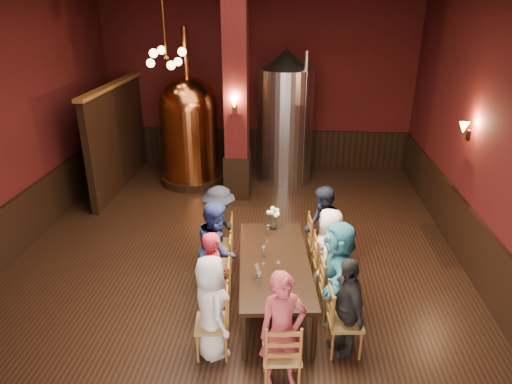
# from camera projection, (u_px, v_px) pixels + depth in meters

# --- Properties ---
(room) EXTENTS (10.00, 10.02, 4.50)m
(room) POSITION_uv_depth(u_px,v_px,m) (234.00, 136.00, 7.23)
(room) COLOR black
(room) RESTS_ON ground
(wainscot_right) EXTENTS (0.08, 9.90, 1.00)m
(wainscot_right) POSITION_uv_depth(u_px,v_px,m) (471.00, 242.00, 7.62)
(wainscot_right) COLOR black
(wainscot_right) RESTS_ON ground
(wainscot_back) EXTENTS (7.90, 0.08, 1.00)m
(wainscot_back) POSITION_uv_depth(u_px,v_px,m) (258.00, 148.00, 12.46)
(wainscot_back) COLOR black
(wainscot_back) RESTS_ON ground
(wainscot_left) EXTENTS (0.08, 9.90, 1.00)m
(wainscot_left) POSITION_uv_depth(u_px,v_px,m) (18.00, 225.00, 8.20)
(wainscot_left) COLOR black
(wainscot_left) RESTS_ON ground
(column) EXTENTS (0.58, 0.58, 4.50)m
(column) POSITION_uv_depth(u_px,v_px,m) (236.00, 100.00, 9.82)
(column) COLOR #410D0F
(column) RESTS_ON ground
(partition) EXTENTS (0.22, 3.50, 2.40)m
(partition) POSITION_uv_depth(u_px,v_px,m) (118.00, 138.00, 10.80)
(partition) COLOR black
(partition) RESTS_ON ground
(pendant_cluster) EXTENTS (0.90, 0.90, 1.70)m
(pendant_cluster) POSITION_uv_depth(u_px,v_px,m) (166.00, 58.00, 9.68)
(pendant_cluster) COLOR #A57226
(pendant_cluster) RESTS_ON room
(sconce_wall) EXTENTS (0.20, 0.20, 0.36)m
(sconce_wall) POSITION_uv_depth(u_px,v_px,m) (469.00, 131.00, 7.70)
(sconce_wall) COLOR black
(sconce_wall) RESTS_ON room
(sconce_column) EXTENTS (0.20, 0.20, 0.36)m
(sconce_column) POSITION_uv_depth(u_px,v_px,m) (235.00, 105.00, 9.56)
(sconce_column) COLOR black
(sconce_column) RESTS_ON column
(dining_table) EXTENTS (1.24, 2.49, 0.75)m
(dining_table) POSITION_uv_depth(u_px,v_px,m) (274.00, 264.00, 6.64)
(dining_table) COLOR black
(dining_table) RESTS_ON ground
(chair_0) EXTENTS (0.50, 0.50, 0.92)m
(chair_0) POSITION_uv_depth(u_px,v_px,m) (212.00, 323.00, 5.80)
(chair_0) COLOR brown
(chair_0) RESTS_ON ground
(person_0) EXTENTS (0.72, 0.82, 1.41)m
(person_0) POSITION_uv_depth(u_px,v_px,m) (211.00, 307.00, 5.70)
(person_0) COLOR #BCBCBC
(person_0) RESTS_ON ground
(chair_1) EXTENTS (0.50, 0.50, 0.92)m
(chair_1) POSITION_uv_depth(u_px,v_px,m) (215.00, 292.00, 6.41)
(chair_1) COLOR brown
(chair_1) RESTS_ON ground
(person_1) EXTENTS (0.52, 0.60, 1.40)m
(person_1) POSITION_uv_depth(u_px,v_px,m) (215.00, 277.00, 6.32)
(person_1) COLOR #B51F30
(person_1) RESTS_ON ground
(chair_2) EXTENTS (0.50, 0.50, 0.92)m
(chair_2) POSITION_uv_depth(u_px,v_px,m) (218.00, 266.00, 7.02)
(chair_2) COLOR brown
(chair_2) RESTS_ON ground
(person_2) EXTENTS (0.42, 0.77, 1.54)m
(person_2) POSITION_uv_depth(u_px,v_px,m) (217.00, 249.00, 6.90)
(person_2) COLOR navy
(person_2) RESTS_ON ground
(chair_3) EXTENTS (0.50, 0.50, 0.92)m
(chair_3) POSITION_uv_depth(u_px,v_px,m) (220.00, 245.00, 7.64)
(chair_3) COLOR brown
(chair_3) RESTS_ON ground
(person_3) EXTENTS (0.71, 1.05, 1.50)m
(person_3) POSITION_uv_depth(u_px,v_px,m) (220.00, 229.00, 7.52)
(person_3) COLOR black
(person_3) RESTS_ON ground
(chair_4) EXTENTS (0.50, 0.50, 0.92)m
(chair_4) POSITION_uv_depth(u_px,v_px,m) (345.00, 321.00, 5.83)
(chair_4) COLOR brown
(chair_4) RESTS_ON ground
(person_4) EXTENTS (0.58, 0.88, 1.38)m
(person_4) POSITION_uv_depth(u_px,v_px,m) (346.00, 306.00, 5.74)
(person_4) COLOR black
(person_4) RESTS_ON ground
(chair_5) EXTENTS (0.50, 0.50, 0.92)m
(chair_5) POSITION_uv_depth(u_px,v_px,m) (335.00, 290.00, 6.45)
(chair_5) COLOR brown
(chair_5) RESTS_ON ground
(person_5) EXTENTS (0.48, 1.43, 1.53)m
(person_5) POSITION_uv_depth(u_px,v_px,m) (337.00, 272.00, 6.33)
(person_5) COLOR teal
(person_5) RESTS_ON ground
(chair_6) EXTENTS (0.50, 0.50, 0.92)m
(chair_6) POSITION_uv_depth(u_px,v_px,m) (328.00, 265.00, 7.05)
(chair_6) COLOR brown
(chair_6) RESTS_ON ground
(person_6) EXTENTS (0.59, 0.77, 1.40)m
(person_6) POSITION_uv_depth(u_px,v_px,m) (329.00, 251.00, 6.96)
(person_6) COLOR white
(person_6) RESTS_ON ground
(chair_7) EXTENTS (0.50, 0.50, 0.92)m
(chair_7) POSITION_uv_depth(u_px,v_px,m) (321.00, 243.00, 7.67)
(chair_7) COLOR brown
(chair_7) RESTS_ON ground
(person_7) EXTENTS (0.41, 0.74, 1.47)m
(person_7) POSITION_uv_depth(u_px,v_px,m) (322.00, 229.00, 7.56)
(person_7) COLOR #181F31
(person_7) RESTS_ON ground
(chair_8) EXTENTS (0.50, 0.50, 0.92)m
(chair_8) POSITION_uv_depth(u_px,v_px,m) (282.00, 353.00, 5.31)
(chair_8) COLOR brown
(chair_8) RESTS_ON ground
(person_8) EXTENTS (0.64, 0.52, 1.53)m
(person_8) POSITION_uv_depth(u_px,v_px,m) (282.00, 332.00, 5.19)
(person_8) COLOR #953139
(person_8) RESTS_ON ground
(copper_kettle) EXTENTS (1.68, 1.68, 3.70)m
(copper_kettle) POSITION_uv_depth(u_px,v_px,m) (190.00, 129.00, 11.00)
(copper_kettle) COLOR black
(copper_kettle) RESTS_ON ground
(steel_vessel) EXTENTS (1.68, 1.68, 3.21)m
(steel_vessel) POSITION_uv_depth(u_px,v_px,m) (285.00, 118.00, 11.00)
(steel_vessel) COLOR #B2B2B7
(steel_vessel) RESTS_ON ground
(rose_vase) EXTENTS (0.23, 0.23, 0.38)m
(rose_vase) POSITION_uv_depth(u_px,v_px,m) (273.00, 215.00, 7.44)
(rose_vase) COLOR white
(rose_vase) RESTS_ON dining_table
(wine_glass_0) EXTENTS (0.07, 0.07, 0.17)m
(wine_glass_0) POSITION_uv_depth(u_px,v_px,m) (287.00, 297.00, 5.68)
(wine_glass_0) COLOR white
(wine_glass_0) RESTS_ON dining_table
(wine_glass_1) EXTENTS (0.07, 0.07, 0.17)m
(wine_glass_1) POSITION_uv_depth(u_px,v_px,m) (268.00, 230.00, 7.30)
(wine_glass_1) COLOR white
(wine_glass_1) RESTS_ON dining_table
(wine_glass_2) EXTENTS (0.07, 0.07, 0.17)m
(wine_glass_2) POSITION_uv_depth(u_px,v_px,m) (257.00, 272.00, 6.19)
(wine_glass_2) COLOR white
(wine_glass_2) RESTS_ON dining_table
(wine_glass_3) EXTENTS (0.07, 0.07, 0.17)m
(wine_glass_3) POSITION_uv_depth(u_px,v_px,m) (259.00, 278.00, 6.07)
(wine_glass_3) COLOR white
(wine_glass_3) RESTS_ON dining_table
(wine_glass_4) EXTENTS (0.07, 0.07, 0.17)m
(wine_glass_4) POSITION_uv_depth(u_px,v_px,m) (257.00, 270.00, 6.24)
(wine_glass_4) COLOR white
(wine_glass_4) RESTS_ON dining_table
(wine_glass_5) EXTENTS (0.07, 0.07, 0.17)m
(wine_glass_5) POSITION_uv_depth(u_px,v_px,m) (264.00, 252.00, 6.69)
(wine_glass_5) COLOR white
(wine_glass_5) RESTS_ON dining_table
(wine_glass_6) EXTENTS (0.07, 0.07, 0.17)m
(wine_glass_6) POSITION_uv_depth(u_px,v_px,m) (278.00, 268.00, 6.29)
(wine_glass_6) COLOR white
(wine_glass_6) RESTS_ON dining_table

